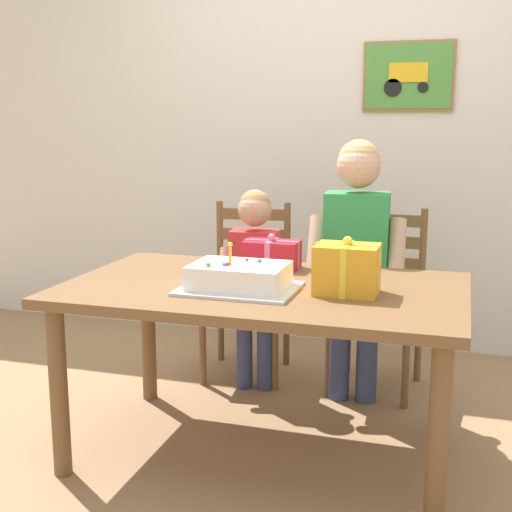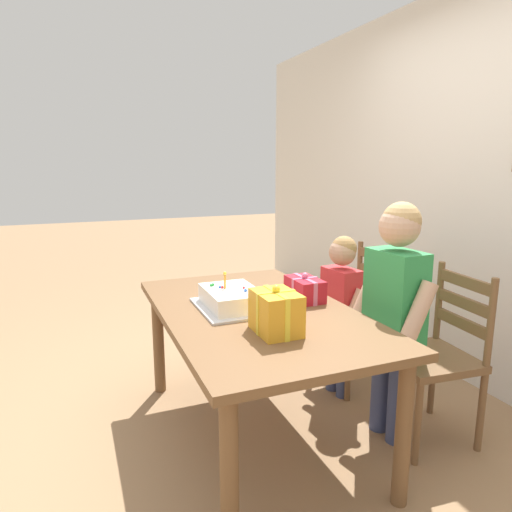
# 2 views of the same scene
# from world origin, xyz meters

# --- Properties ---
(ground_plane) EXTENTS (20.00, 20.00, 0.00)m
(ground_plane) POSITION_xyz_m (0.00, 0.00, 0.00)
(ground_plane) COLOR #997551
(back_wall) EXTENTS (6.40, 0.11, 2.60)m
(back_wall) POSITION_xyz_m (0.00, 1.60, 1.30)
(back_wall) COLOR silver
(back_wall) RESTS_ON ground
(dining_table) EXTENTS (1.57, 0.94, 0.72)m
(dining_table) POSITION_xyz_m (0.00, 0.00, 0.63)
(dining_table) COLOR brown
(dining_table) RESTS_ON ground
(birthday_cake) EXTENTS (0.44, 0.34, 0.19)m
(birthday_cake) POSITION_xyz_m (-0.07, -0.11, 0.77)
(birthday_cake) COLOR silver
(birthday_cake) RESTS_ON dining_table
(gift_box_red_large) EXTENTS (0.24, 0.15, 0.16)m
(gift_box_red_large) POSITION_xyz_m (-0.06, 0.31, 0.78)
(gift_box_red_large) COLOR red
(gift_box_red_large) RESTS_ON dining_table
(gift_box_beside_cake) EXTENTS (0.24, 0.18, 0.22)m
(gift_box_beside_cake) POSITION_xyz_m (0.34, -0.04, 0.81)
(gift_box_beside_cake) COLOR gold
(gift_box_beside_cake) RESTS_ON dining_table
(chair_left) EXTENTS (0.46, 0.46, 0.92)m
(chair_left) POSITION_xyz_m (-0.35, 0.89, 0.47)
(chair_left) COLOR brown
(chair_left) RESTS_ON ground
(chair_right) EXTENTS (0.46, 0.46, 0.92)m
(chair_right) POSITION_xyz_m (0.35, 0.89, 0.47)
(chair_right) COLOR brown
(chair_right) RESTS_ON ground
(child_older) EXTENTS (0.47, 0.27, 1.27)m
(child_older) POSITION_xyz_m (0.26, 0.66, 0.77)
(child_older) COLOR #38426B
(child_older) RESTS_ON ground
(child_younger) EXTENTS (0.38, 0.23, 1.03)m
(child_younger) POSITION_xyz_m (-0.24, 0.66, 0.62)
(child_younger) COLOR #38426B
(child_younger) RESTS_ON ground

